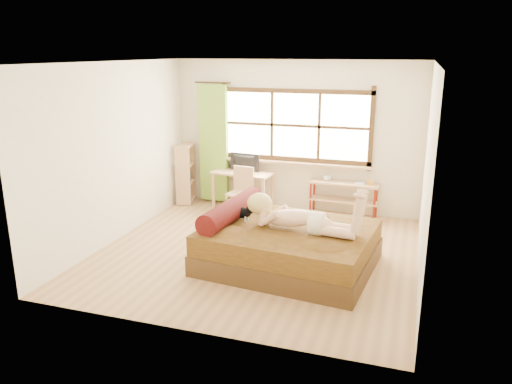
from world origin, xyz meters
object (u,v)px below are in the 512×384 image
(bed, at_px, (285,245))
(pipe_shelf, at_px, (344,191))
(bookshelf, at_px, (186,173))
(desk, at_px, (243,177))
(chair, at_px, (241,189))
(woman, at_px, (300,206))
(kitten, at_px, (241,211))

(bed, height_order, pipe_shelf, bed)
(bookshelf, bearing_deg, desk, -12.78)
(bed, height_order, chair, chair)
(woman, bearing_deg, kitten, 176.29)
(kitten, height_order, chair, chair)
(pipe_shelf, xyz_separation_m, bookshelf, (-3.03, -0.10, 0.13))
(chair, bearing_deg, pipe_shelf, 22.45)
(desk, distance_m, pipe_shelf, 1.87)
(pipe_shelf, bearing_deg, kitten, -112.81)
(bed, distance_m, kitten, 0.77)
(kitten, bearing_deg, woman, -3.71)
(woman, relative_size, chair, 1.79)
(chair, relative_size, bookshelf, 0.76)
(bed, relative_size, woman, 1.54)
(woman, xyz_separation_m, bookshelf, (-2.79, 2.33, -0.31))
(desk, distance_m, bookshelf, 1.17)
(woman, xyz_separation_m, pipe_shelf, (0.24, 2.43, -0.43))
(kitten, xyz_separation_m, pipe_shelf, (1.11, 2.28, -0.23))
(woman, relative_size, desk, 1.34)
(desk, relative_size, pipe_shelf, 0.93)
(bed, bearing_deg, chair, 130.74)
(desk, bearing_deg, kitten, -64.08)
(pipe_shelf, distance_m, bookshelf, 3.04)
(bed, relative_size, pipe_shelf, 1.91)
(chair, bearing_deg, kitten, -63.54)
(kitten, distance_m, chair, 1.92)
(kitten, bearing_deg, pipe_shelf, 70.07)
(woman, bearing_deg, chair, 133.91)
(woman, height_order, bookshelf, woman)
(desk, bearing_deg, bookshelf, -173.96)
(chair, distance_m, bookshelf, 1.34)
(bed, bearing_deg, bookshelf, 144.70)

